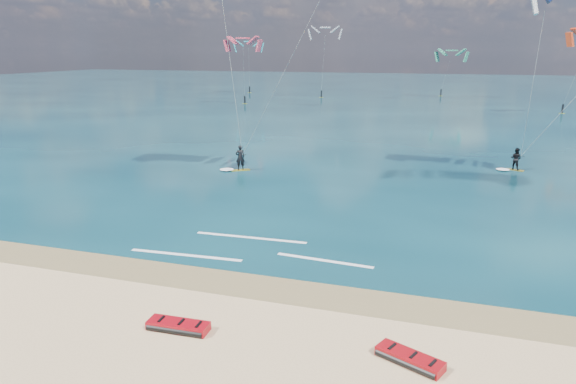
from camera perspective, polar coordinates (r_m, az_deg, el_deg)
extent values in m
plane|color=tan|center=(56.61, 8.59, 5.76)|extent=(320.00, 320.00, 0.00)
cube|color=olive|center=(22.08, -6.52, -9.88)|extent=(320.00, 2.40, 0.01)
cube|color=#092936|center=(119.86, 13.36, 10.62)|extent=(320.00, 200.00, 0.04)
cube|color=yellow|center=(41.62, -5.30, 2.46)|extent=(1.52, 1.25, 0.07)
imported|color=black|center=(41.40, -5.33, 3.85)|extent=(0.87, 0.77, 2.01)
cylinder|color=black|center=(40.91, -5.08, 4.13)|extent=(0.53, 0.39, 0.04)
cube|color=gold|center=(45.40, 23.87, 2.28)|extent=(1.45, 0.95, 0.06)
imported|color=black|center=(45.22, 23.99, 3.40)|extent=(1.08, 1.01, 1.77)
cylinder|color=black|center=(44.90, 24.47, 3.67)|extent=(0.54, 0.26, 0.04)
cube|color=white|center=(26.76, -4.17, -5.07)|extent=(5.97, 0.46, 0.01)
cube|color=white|center=(23.97, 4.06, -7.59)|extent=(4.63, 0.57, 0.01)
cube|color=white|center=(24.99, -11.30, -6.88)|extent=(5.63, 0.54, 0.01)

